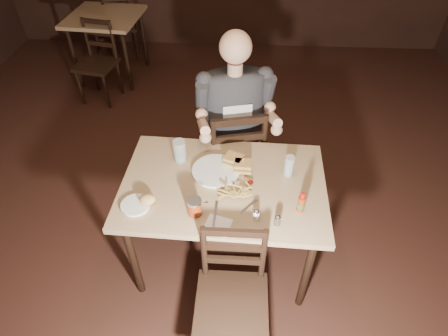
# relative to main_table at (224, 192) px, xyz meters

# --- Properties ---
(room_shell) EXTENTS (7.00, 7.00, 7.00)m
(room_shell) POSITION_rel_main_table_xyz_m (-0.17, 0.15, 0.71)
(room_shell) COLOR black
(room_shell) RESTS_ON ground
(main_table) EXTENTS (1.28, 0.88, 0.77)m
(main_table) POSITION_rel_main_table_xyz_m (0.00, 0.00, 0.00)
(main_table) COLOR tan
(main_table) RESTS_ON ground
(bg_table) EXTENTS (0.87, 0.87, 0.77)m
(bg_table) POSITION_rel_main_table_xyz_m (-1.54, 2.65, -0.01)
(bg_table) COLOR tan
(bg_table) RESTS_ON ground
(chair_far) EXTENTS (0.55, 0.58, 0.97)m
(chair_far) POSITION_rel_main_table_xyz_m (0.04, 0.62, -0.21)
(chair_far) COLOR black
(chair_far) RESTS_ON ground
(chair_near) EXTENTS (0.40, 0.44, 0.87)m
(chair_near) POSITION_rel_main_table_xyz_m (0.08, -0.62, -0.26)
(chair_near) COLOR black
(chair_near) RESTS_ON ground
(bg_chair_far) EXTENTS (0.49, 0.51, 0.85)m
(bg_chair_far) POSITION_rel_main_table_xyz_m (-1.54, 3.20, -0.27)
(bg_chair_far) COLOR black
(bg_chair_far) RESTS_ON ground
(bg_chair_near) EXTENTS (0.48, 0.51, 0.87)m
(bg_chair_near) POSITION_rel_main_table_xyz_m (-1.54, 2.10, -0.26)
(bg_chair_near) COLOR black
(bg_chair_near) RESTS_ON ground
(diner) EXTENTS (0.65, 0.56, 0.98)m
(diner) POSITION_rel_main_table_xyz_m (0.05, 0.57, 0.30)
(diner) COLOR #2E3033
(diner) RESTS_ON chair_far
(dinner_plate) EXTENTS (0.31, 0.31, 0.02)m
(dinner_plate) POSITION_rel_main_table_xyz_m (-0.05, 0.09, 0.09)
(dinner_plate) COLOR white
(dinner_plate) RESTS_ON main_table
(sandwich_left) EXTENTS (0.14, 0.13, 0.10)m
(sandwich_left) POSITION_rel_main_table_xyz_m (0.06, 0.16, 0.14)
(sandwich_left) COLOR tan
(sandwich_left) RESTS_ON dinner_plate
(sandwich_right) EXTENTS (0.11, 0.09, 0.09)m
(sandwich_right) POSITION_rel_main_table_xyz_m (0.12, 0.11, 0.14)
(sandwich_right) COLOR tan
(sandwich_right) RESTS_ON dinner_plate
(fries_pile) EXTENTS (0.24, 0.17, 0.04)m
(fries_pile) POSITION_rel_main_table_xyz_m (0.07, -0.08, 0.11)
(fries_pile) COLOR tan
(fries_pile) RESTS_ON dinner_plate
(ketchup_dollop) EXTENTS (0.04, 0.04, 0.01)m
(ketchup_dollop) POSITION_rel_main_table_xyz_m (0.17, -0.01, 0.10)
(ketchup_dollop) COLOR maroon
(ketchup_dollop) RESTS_ON dinner_plate
(glass_left) EXTENTS (0.09, 0.09, 0.15)m
(glass_left) POSITION_rel_main_table_xyz_m (-0.30, 0.20, 0.15)
(glass_left) COLOR silver
(glass_left) RESTS_ON main_table
(glass_right) EXTENTS (0.06, 0.06, 0.14)m
(glass_right) POSITION_rel_main_table_xyz_m (0.40, 0.10, 0.15)
(glass_right) COLOR silver
(glass_right) RESTS_ON main_table
(hot_sauce) EXTENTS (0.04, 0.04, 0.14)m
(hot_sauce) POSITION_rel_main_table_xyz_m (0.45, -0.19, 0.15)
(hot_sauce) COLOR maroon
(hot_sauce) RESTS_ON main_table
(salt_shaker) EXTENTS (0.04, 0.04, 0.07)m
(salt_shaker) POSITION_rel_main_table_xyz_m (0.20, -0.27, 0.11)
(salt_shaker) COLOR white
(salt_shaker) RESTS_ON main_table
(pepper_shaker) EXTENTS (0.04, 0.04, 0.06)m
(pepper_shaker) POSITION_rel_main_table_xyz_m (0.31, -0.30, 0.11)
(pepper_shaker) COLOR #38332D
(pepper_shaker) RESTS_ON main_table
(syrup_dispenser) EXTENTS (0.09, 0.09, 0.11)m
(syrup_dispenser) POSITION_rel_main_table_xyz_m (-0.15, -0.25, 0.13)
(syrup_dispenser) COLOR maroon
(syrup_dispenser) RESTS_ON main_table
(napkin) EXTENTS (0.17, 0.16, 0.00)m
(napkin) POSITION_rel_main_table_xyz_m (-0.01, -0.33, 0.08)
(napkin) COLOR white
(napkin) RESTS_ON main_table
(knife) EXTENTS (0.02, 0.23, 0.01)m
(knife) POSITION_rel_main_table_xyz_m (-0.03, -0.28, 0.08)
(knife) COLOR silver
(knife) RESTS_ON napkin
(fork) EXTENTS (0.10, 0.12, 0.00)m
(fork) POSITION_rel_main_table_xyz_m (0.16, -0.19, 0.08)
(fork) COLOR silver
(fork) RESTS_ON napkin
(side_plate) EXTENTS (0.17, 0.17, 0.01)m
(side_plate) POSITION_rel_main_table_xyz_m (-0.50, -0.22, 0.08)
(side_plate) COLOR white
(side_plate) RESTS_ON main_table
(bread_roll) EXTENTS (0.10, 0.08, 0.06)m
(bread_roll) POSITION_rel_main_table_xyz_m (-0.43, -0.20, 0.12)
(bread_roll) COLOR tan
(bread_roll) RESTS_ON side_plate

